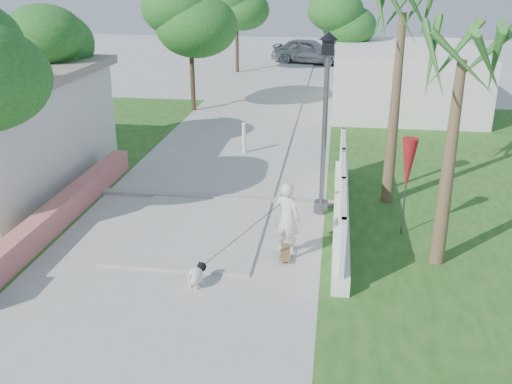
% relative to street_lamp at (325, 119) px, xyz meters
% --- Properties ---
extents(ground, '(90.00, 90.00, 0.00)m').
position_rel_street_lamp_xyz_m(ground, '(-2.90, -5.50, -2.43)').
color(ground, '#B7B7B2').
rests_on(ground, ground).
extents(path_strip, '(3.20, 36.00, 0.06)m').
position_rel_street_lamp_xyz_m(path_strip, '(-2.90, 14.50, -2.40)').
color(path_strip, '#B7B7B2').
rests_on(path_strip, ground).
extents(curb, '(6.50, 0.25, 0.10)m').
position_rel_street_lamp_xyz_m(curb, '(-2.90, 0.50, -2.38)').
color(curb, '#999993').
rests_on(curb, ground).
extents(grass_left, '(8.00, 20.00, 0.01)m').
position_rel_street_lamp_xyz_m(grass_left, '(-9.90, 2.50, -2.42)').
color(grass_left, '#23551B').
rests_on(grass_left, ground).
extents(grass_right, '(8.00, 20.00, 0.01)m').
position_rel_street_lamp_xyz_m(grass_right, '(4.10, 2.50, -2.42)').
color(grass_right, '#23551B').
rests_on(grass_right, ground).
extents(pink_wall, '(0.45, 8.20, 0.80)m').
position_rel_street_lamp_xyz_m(pink_wall, '(-6.20, -1.95, -2.11)').
color(pink_wall, '#CB7268').
rests_on(pink_wall, ground).
extents(lattice_fence, '(0.35, 7.00, 1.50)m').
position_rel_street_lamp_xyz_m(lattice_fence, '(0.50, -0.50, -1.88)').
color(lattice_fence, white).
rests_on(lattice_fence, ground).
extents(building_right, '(6.00, 8.00, 2.60)m').
position_rel_street_lamp_xyz_m(building_right, '(3.10, 12.50, -1.13)').
color(building_right, silver).
rests_on(building_right, ground).
extents(street_lamp, '(0.44, 0.44, 4.44)m').
position_rel_street_lamp_xyz_m(street_lamp, '(0.00, 0.00, 0.00)').
color(street_lamp, '#59595E').
rests_on(street_lamp, ground).
extents(bollard, '(0.14, 0.14, 1.09)m').
position_rel_street_lamp_xyz_m(bollard, '(-2.70, 4.50, -1.84)').
color(bollard, white).
rests_on(bollard, ground).
extents(patio_umbrella, '(0.36, 0.36, 2.30)m').
position_rel_street_lamp_xyz_m(patio_umbrella, '(1.90, -1.00, -0.74)').
color(patio_umbrella, '#59595E').
rests_on(patio_umbrella, ground).
extents(tree_left_mid, '(3.20, 3.20, 4.85)m').
position_rel_street_lamp_xyz_m(tree_left_mid, '(-8.38, 2.98, 1.07)').
color(tree_left_mid, '#4C3826').
rests_on(tree_left_mid, ground).
extents(tree_path_left, '(3.40, 3.40, 5.23)m').
position_rel_street_lamp_xyz_m(tree_path_left, '(-5.88, 10.48, 1.39)').
color(tree_path_left, '#4C3826').
rests_on(tree_path_left, ground).
extents(tree_path_right, '(3.00, 3.00, 4.79)m').
position_rel_street_lamp_xyz_m(tree_path_right, '(0.32, 14.48, 1.07)').
color(tree_path_right, '#4C3826').
rests_on(tree_path_right, ground).
extents(tree_path_far, '(3.20, 3.20, 5.17)m').
position_rel_street_lamp_xyz_m(tree_path_far, '(-5.68, 20.48, 1.39)').
color(tree_path_far, '#4C3826').
rests_on(tree_path_far, ground).
extents(palm_far, '(1.80, 1.80, 5.30)m').
position_rel_street_lamp_xyz_m(palm_far, '(1.70, 1.00, 2.06)').
color(palm_far, brown).
rests_on(palm_far, ground).
extents(palm_near, '(1.80, 1.80, 4.70)m').
position_rel_street_lamp_xyz_m(palm_near, '(2.50, -2.30, 1.53)').
color(palm_near, brown).
rests_on(palm_near, ground).
extents(skateboarder, '(1.96, 1.69, 1.69)m').
position_rel_street_lamp_xyz_m(skateboarder, '(-1.40, -2.97, -1.68)').
color(skateboarder, brown).
rests_on(skateboarder, ground).
extents(dog, '(0.41, 0.61, 0.43)m').
position_rel_street_lamp_xyz_m(dog, '(-2.27, -3.93, -2.19)').
color(dog, white).
rests_on(dog, ground).
extents(parked_car, '(4.99, 2.90, 1.60)m').
position_rel_street_lamp_xyz_m(parked_car, '(-1.70, 24.36, -1.63)').
color(parked_car, '#A3A6AA').
rests_on(parked_car, ground).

